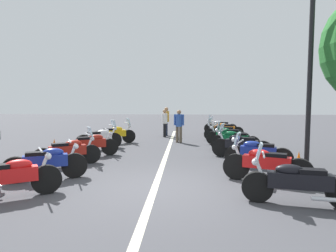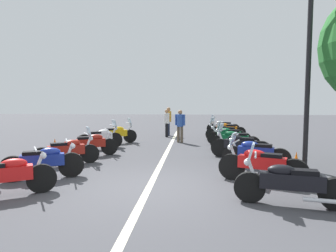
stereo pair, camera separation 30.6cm
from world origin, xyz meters
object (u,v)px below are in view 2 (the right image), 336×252
object	(u,v)px
motorcycle_right_row_2	(255,153)
motorcycle_left_row_0	(6,176)
motorcycle_right_row_7	(226,129)
motorcycle_right_row_3	(239,145)
motorcycle_right_row_8	(223,127)
street_lamp_twin_globe	(309,46)
motorcycle_right_row_4	(234,140)
bystander_0	(180,124)
motorcycle_left_row_1	(43,162)
traffic_cone_1	(55,147)
motorcycle_left_row_2	(67,151)
traffic_cone_2	(296,163)
motorcycle_right_row_6	(224,132)
motorcycle_left_row_4	(101,138)
motorcycle_right_row_5	(228,136)
bystander_1	(169,119)
motorcycle_left_row_5	(116,134)
motorcycle_right_row_1	(261,164)
motorcycle_right_row_0	(289,182)
motorcycle_left_row_3	(91,144)
bystander_2	(167,121)

from	to	relation	value
motorcycle_right_row_2	motorcycle_left_row_0	bearing A→B (deg)	47.02
motorcycle_right_row_7	motorcycle_right_row_3	bearing A→B (deg)	98.85
motorcycle_right_row_8	street_lamp_twin_globe	distance (m)	10.25
motorcycle_left_row_0	motorcycle_right_row_4	bearing A→B (deg)	16.14
motorcycle_right_row_8	bystander_0	xyz separation A→B (m)	(-4.12, 2.49, 0.47)
motorcycle_left_row_1	traffic_cone_1	distance (m)	3.80
street_lamp_twin_globe	motorcycle_right_row_8	bearing A→B (deg)	8.23
motorcycle_left_row_2	traffic_cone_2	world-z (taller)	motorcycle_left_row_2
motorcycle_right_row_6	bystander_0	xyz separation A→B (m)	(-0.79, 2.24, 0.48)
motorcycle_right_row_8	traffic_cone_2	bearing A→B (deg)	110.56
motorcycle_left_row_4	motorcycle_right_row_2	bearing A→B (deg)	-65.69
motorcycle_right_row_4	motorcycle_right_row_5	size ratio (longest dim) A/B	0.99
motorcycle_left_row_4	motorcycle_right_row_3	world-z (taller)	same
bystander_1	motorcycle_left_row_1	bearing A→B (deg)	70.41
motorcycle_right_row_8	street_lamp_twin_globe	size ratio (longest dim) A/B	0.38
motorcycle_left_row_5	motorcycle_right_row_4	size ratio (longest dim) A/B	0.99
traffic_cone_1	motorcycle_left_row_4	bearing A→B (deg)	-43.21
motorcycle_left_row_2	bystander_1	distance (m)	8.72
motorcycle_left_row_4	street_lamp_twin_globe	distance (m)	8.50
motorcycle_right_row_7	bystander_0	xyz separation A→B (m)	(-2.37, 2.52, 0.48)
motorcycle_left_row_2	motorcycle_right_row_5	distance (m)	7.32
motorcycle_right_row_8	street_lamp_twin_globe	world-z (taller)	street_lamp_twin_globe
motorcycle_right_row_7	traffic_cone_2	bearing A→B (deg)	107.88
motorcycle_right_row_4	motorcycle_right_row_6	xyz separation A→B (m)	(3.04, 0.08, -0.00)
motorcycle_left_row_0	motorcycle_right_row_1	world-z (taller)	motorcycle_right_row_1
motorcycle_left_row_5	motorcycle_right_row_5	size ratio (longest dim) A/B	0.98
motorcycle_right_row_3	motorcycle_right_row_1	bearing A→B (deg)	112.42
motorcycle_right_row_2	motorcycle_right_row_3	xyz separation A→B (m)	(1.50, 0.23, 0.02)
motorcycle_right_row_1	motorcycle_right_row_2	xyz separation A→B (m)	(1.68, -0.22, -0.02)
motorcycle_right_row_0	motorcycle_right_row_8	size ratio (longest dim) A/B	1.05
traffic_cone_1	motorcycle_left_row_3	bearing A→B (deg)	-99.27
motorcycle_left_row_0	motorcycle_right_row_7	xyz separation A→B (m)	(10.97, -5.81, 0.00)
motorcycle_right_row_1	traffic_cone_1	size ratio (longest dim) A/B	3.34
motorcycle_left_row_2	motorcycle_left_row_5	xyz separation A→B (m)	(4.83, -0.28, 0.01)
motorcycle_left_row_2	motorcycle_right_row_4	bearing A→B (deg)	-2.43
motorcycle_left_row_5	traffic_cone_1	distance (m)	3.42
motorcycle_right_row_6	motorcycle_right_row_8	bearing A→B (deg)	-71.22
motorcycle_left_row_0	traffic_cone_2	size ratio (longest dim) A/B	2.94
motorcycle_right_row_4	motorcycle_right_row_8	size ratio (longest dim) A/B	0.97
traffic_cone_1	motorcycle_right_row_2	bearing A→B (deg)	-103.76
traffic_cone_1	bystander_0	size ratio (longest dim) A/B	0.38
motorcycle_left_row_5	bystander_2	size ratio (longest dim) A/B	1.24
motorcycle_right_row_3	traffic_cone_2	world-z (taller)	motorcycle_right_row_3
motorcycle_left_row_2	bystander_1	xyz separation A→B (m)	(8.32, -2.55, 0.53)
motorcycle_left_row_2	motorcycle_right_row_0	world-z (taller)	same
traffic_cone_1	bystander_1	xyz separation A→B (m)	(6.53, -3.83, 0.69)
traffic_cone_1	bystander_1	size ratio (longest dim) A/B	0.37
motorcycle_right_row_6	traffic_cone_2	bearing A→B (deg)	123.68
motorcycle_right_row_2	traffic_cone_2	bearing A→B (deg)	167.45
motorcycle_right_row_0	motorcycle_right_row_6	distance (m)	9.44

